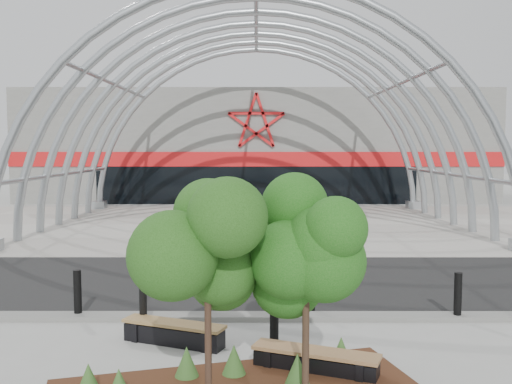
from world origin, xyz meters
TOP-DOWN VIEW (x-y plane):
  - ground at (0.00, 0.00)m, footprint 140.00×140.00m
  - road at (0.00, 3.50)m, footprint 140.00×7.00m
  - forecourt at (0.00, 15.50)m, footprint 60.00×17.00m
  - kerb at (0.00, -0.25)m, footprint 60.00×0.50m
  - arena_building at (0.00, 33.45)m, footprint 34.00×15.24m
  - vault_canopy at (0.00, 15.50)m, footprint 20.80×15.80m
  - planting_bed at (-0.47, -4.02)m, footprint 6.12×3.27m
  - street_tree_0 at (-0.71, -4.69)m, footprint 1.44×1.44m
  - street_tree_1 at (0.78, -4.48)m, footprint 1.39×1.39m
  - bench_0 at (-1.65, -1.90)m, footprint 2.18×1.24m
  - bench_1 at (1.04, -3.49)m, footprint 2.23×1.28m
  - bollard_0 at (-4.12, -0.14)m, footprint 0.18×0.18m
  - bollard_1 at (-2.37, -1.34)m, footprint 0.16×0.16m
  - bollard_2 at (1.32, 0.18)m, footprint 0.16×0.16m
  - bollard_3 at (0.37, -1.79)m, footprint 0.18×0.18m
  - bollard_4 at (4.62, -0.28)m, footprint 0.18×0.18m

SIDE VIEW (x-z plane):
  - ground at x=0.00m, z-range 0.00..0.00m
  - road at x=0.00m, z-range 0.00..0.02m
  - vault_canopy at x=0.00m, z-range -10.16..10.20m
  - forecourt at x=0.00m, z-range 0.00..0.04m
  - kerb at x=0.00m, z-range 0.00..0.12m
  - planting_bed at x=-0.47m, z-range -0.16..0.46m
  - bench_0 at x=-1.65m, z-range -0.01..0.45m
  - bench_1 at x=1.04m, z-range -0.01..0.46m
  - bollard_1 at x=-2.37m, z-range 0.00..1.01m
  - bollard_2 at x=1.32m, z-range 0.00..1.01m
  - bollard_4 at x=4.62m, z-range 0.00..1.10m
  - bollard_0 at x=-4.12m, z-range 0.00..1.13m
  - bollard_3 at x=0.37m, z-range 0.00..1.14m
  - street_tree_1 at x=0.78m, z-range 0.72..4.00m
  - street_tree_0 at x=-0.71m, z-range 0.72..4.01m
  - arena_building at x=0.00m, z-range -0.01..7.99m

